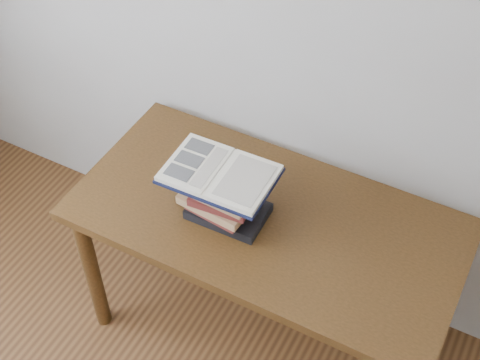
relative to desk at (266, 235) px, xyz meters
The scene contains 3 objects.
desk is the anchor object (origin of this frame).
book_stack 0.24m from the desk, 153.36° to the right, with size 0.28×0.20×0.18m.
open_book 0.33m from the desk, 154.35° to the right, with size 0.35×0.25×0.03m.
Camera 1 is at (0.65, 0.05, 2.39)m, focal length 50.00 mm.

